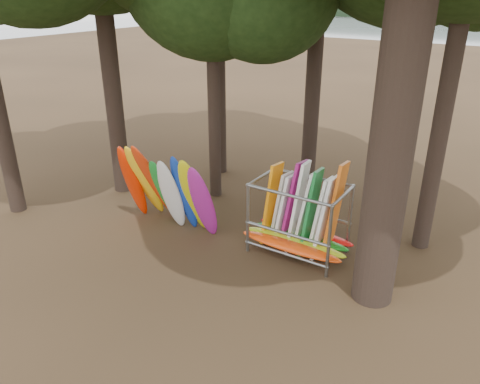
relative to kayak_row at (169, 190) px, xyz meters
The scene contains 3 objects.
ground 2.26m from the kayak_row, 17.72° to the right, with size 120.00×120.00×0.00m, color #47331E.
kayak_row is the anchor object (origin of this frame).
storage_rack 4.20m from the kayak_row, 12.17° to the left, with size 3.16×1.55×2.91m.
Camera 1 is at (7.36, -9.49, 7.19)m, focal length 35.00 mm.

